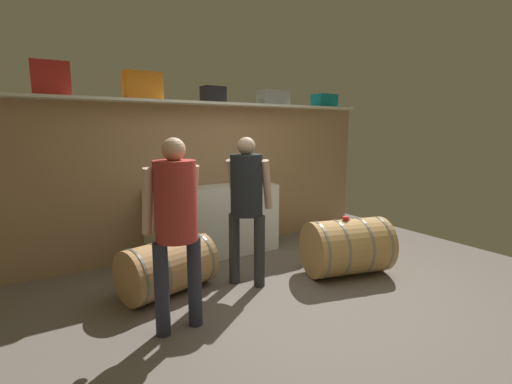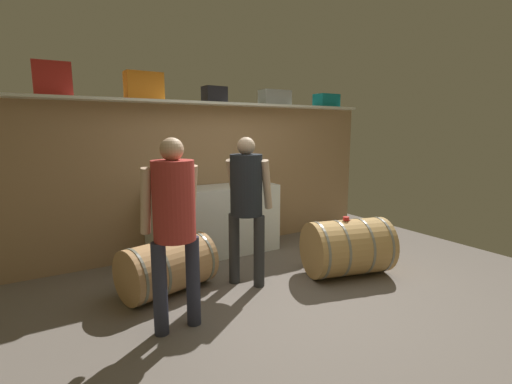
# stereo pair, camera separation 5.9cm
# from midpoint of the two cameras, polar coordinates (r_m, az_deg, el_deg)

# --- Properties ---
(ground_plane) EXTENTS (6.43, 7.27, 0.02)m
(ground_plane) POSITION_cam_midpoint_polar(r_m,az_deg,el_deg) (4.23, 1.85, -14.03)
(ground_plane) COLOR #6C635A
(back_wall_panel) EXTENTS (5.23, 0.10, 2.01)m
(back_wall_panel) POSITION_cam_midpoint_polar(r_m,az_deg,el_deg) (5.26, -7.32, 2.12)
(back_wall_panel) COLOR #A17E57
(back_wall_panel) RESTS_ON ground
(high_shelf_board) EXTENTS (4.82, 0.40, 0.03)m
(high_shelf_board) POSITION_cam_midpoint_polar(r_m,az_deg,el_deg) (5.09, -6.85, 13.42)
(high_shelf_board) COLOR silver
(high_shelf_board) RESTS_ON back_wall_panel
(toolcase_red) EXTENTS (0.38, 0.21, 0.36)m
(toolcase_red) POSITION_cam_midpoint_polar(r_m,az_deg,el_deg) (4.64, -29.54, 15.05)
(toolcase_red) COLOR red
(toolcase_red) RESTS_ON high_shelf_board
(toolcase_orange) EXTENTS (0.45, 0.22, 0.32)m
(toolcase_orange) POSITION_cam_midpoint_polar(r_m,az_deg,el_deg) (4.78, -17.48, 15.44)
(toolcase_orange) COLOR orange
(toolcase_orange) RESTS_ON high_shelf_board
(toolcase_black) EXTENTS (0.31, 0.22, 0.21)m
(toolcase_black) POSITION_cam_midpoint_polar(r_m,az_deg,el_deg) (5.09, -6.98, 14.77)
(toolcase_black) COLOR black
(toolcase_black) RESTS_ON high_shelf_board
(toolcase_grey) EXTENTS (0.45, 0.26, 0.21)m
(toolcase_grey) POSITION_cam_midpoint_polar(r_m,az_deg,el_deg) (5.57, 2.39, 14.41)
(toolcase_grey) COLOR gray
(toolcase_grey) RESTS_ON high_shelf_board
(toolcase_teal) EXTENTS (0.37, 0.25, 0.20)m
(toolcase_teal) POSITION_cam_midpoint_polar(r_m,az_deg,el_deg) (6.18, 10.27, 13.75)
(toolcase_teal) COLOR #107B84
(toolcase_teal) RESTS_ON high_shelf_board
(work_cabinet) EXTENTS (1.76, 0.54, 0.93)m
(work_cabinet) POSITION_cam_midpoint_polar(r_m,az_deg,el_deg) (5.01, -6.86, -4.53)
(work_cabinet) COLOR white
(work_cabinet) RESTS_ON ground
(wine_bottle_dark) EXTENTS (0.08, 0.08, 0.27)m
(wine_bottle_dark) POSITION_cam_midpoint_polar(r_m,az_deg,el_deg) (4.55, -10.83, 1.50)
(wine_bottle_dark) COLOR black
(wine_bottle_dark) RESTS_ON work_cabinet
(wine_bottle_amber) EXTENTS (0.08, 0.08, 0.32)m
(wine_bottle_amber) POSITION_cam_midpoint_polar(r_m,az_deg,el_deg) (4.67, -10.21, 1.88)
(wine_bottle_amber) COLOR brown
(wine_bottle_amber) RESTS_ON work_cabinet
(wine_glass) EXTENTS (0.07, 0.07, 0.14)m
(wine_glass) POSITION_cam_midpoint_polar(r_m,az_deg,el_deg) (5.30, -0.46, 2.55)
(wine_glass) COLOR white
(wine_glass) RESTS_ON work_cabinet
(wine_barrel_near) EXTENTS (1.07, 0.86, 0.66)m
(wine_barrel_near) POSITION_cam_midpoint_polar(r_m,az_deg,el_deg) (4.49, 13.57, -8.24)
(wine_barrel_near) COLOR tan
(wine_barrel_near) RESTS_ON ground
(wine_barrel_far) EXTENTS (1.05, 0.79, 0.57)m
(wine_barrel_far) POSITION_cam_midpoint_polar(r_m,az_deg,el_deg) (4.00, -13.93, -11.20)
(wine_barrel_far) COLOR tan
(wine_barrel_far) RESTS_ON ground
(tasting_cup) EXTENTS (0.07, 0.07, 0.04)m
(tasting_cup) POSITION_cam_midpoint_polar(r_m,az_deg,el_deg) (4.37, 13.35, -3.98)
(tasting_cup) COLOR red
(tasting_cup) RESTS_ON wine_barrel_near
(winemaker_pouring) EXTENTS (0.49, 0.52, 1.61)m
(winemaker_pouring) POSITION_cam_midpoint_polar(r_m,az_deg,el_deg) (3.91, -1.88, -0.63)
(winemaker_pouring) COLOR #2D2F30
(winemaker_pouring) RESTS_ON ground
(visitor_tasting) EXTENTS (0.48, 0.37, 1.63)m
(visitor_tasting) POSITION_cam_midpoint_polar(r_m,az_deg,el_deg) (3.07, -12.88, -3.55)
(visitor_tasting) COLOR #2A2D3D
(visitor_tasting) RESTS_ON ground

